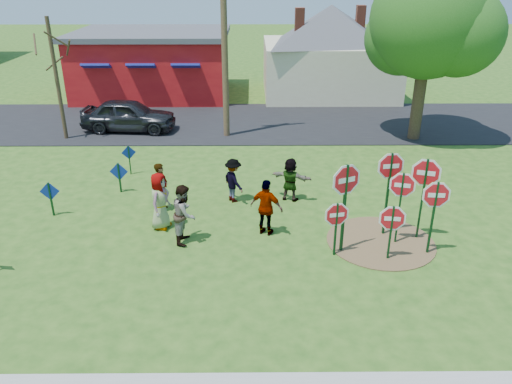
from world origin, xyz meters
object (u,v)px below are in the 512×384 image
suv (129,115)px  leafy_tree (431,26)px  stop_sign_d (402,191)px  person_a (160,201)px  stop_sign_a (337,218)px  stop_sign_c (425,181)px  person_b (162,187)px  stop_sign_b (390,173)px  utility_pole (224,30)px

suv → leafy_tree: leafy_tree is taller
stop_sign_d → person_a: size_ratio=1.30×
suv → leafy_tree: 14.62m
stop_sign_a → person_a: person_a is taller
stop_sign_c → person_b: bearing=-176.7°
suv → person_b: bearing=-155.9°
stop_sign_c → stop_sign_a: bearing=-143.0°
stop_sign_c → leafy_tree: size_ratio=0.34×
stop_sign_a → leafy_tree: (5.50, 10.43, 3.97)m
stop_sign_c → person_a: bearing=-168.0°
stop_sign_c → stop_sign_d: 0.80m
stop_sign_b → utility_pole: (-5.24, 9.75, 2.91)m
stop_sign_c → utility_pole: 12.14m
person_b → utility_pole: size_ratio=0.18×
stop_sign_a → stop_sign_d: size_ratio=0.74×
stop_sign_a → stop_sign_c: stop_sign_c is taller
stop_sign_a → stop_sign_b: bearing=24.0°
person_b → utility_pole: (1.79, 7.97, 4.10)m
stop_sign_c → suv: (-11.06, 10.82, -1.06)m
stop_sign_b → suv: size_ratio=0.61×
stop_sign_d → person_b: (-7.27, 2.30, -0.86)m
person_b → suv: 9.32m
stop_sign_d → suv: stop_sign_d is taller
stop_sign_c → person_a: stop_sign_c is taller
stop_sign_a → stop_sign_c: size_ratio=0.65×
person_a → leafy_tree: 14.43m
person_b → suv: (-3.07, 8.80, -0.01)m
suv → utility_pole: size_ratio=0.49×
stop_sign_a → stop_sign_b: size_ratio=0.63×
stop_sign_a → stop_sign_b: (1.68, 1.17, 0.85)m
person_b → leafy_tree: (10.84, 7.47, 4.30)m
stop_sign_d → leafy_tree: (3.57, 9.77, 3.44)m
stop_sign_b → suv: stop_sign_b is taller
stop_sign_b → stop_sign_d: stop_sign_b is taller
stop_sign_a → suv: 14.46m
stop_sign_a → person_b: size_ratio=1.05×
utility_pole → person_a: bearing=-100.0°
stop_sign_b → utility_pole: size_ratio=0.30×
leafy_tree → suv: bearing=174.5°
stop_sign_c → person_a: size_ratio=1.48×
utility_pole → leafy_tree: 9.06m
person_b → leafy_tree: leafy_tree is taller
stop_sign_b → leafy_tree: bearing=59.5°
stop_sign_b → stop_sign_d: size_ratio=1.18×
stop_sign_a → person_b: bearing=140.1°
stop_sign_b → person_a: (-6.87, 0.51, -1.10)m
person_b → leafy_tree: bearing=-49.4°
person_b → leafy_tree: size_ratio=0.21×
stop_sign_a → person_b: 6.12m
person_a → person_b: bearing=23.0°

